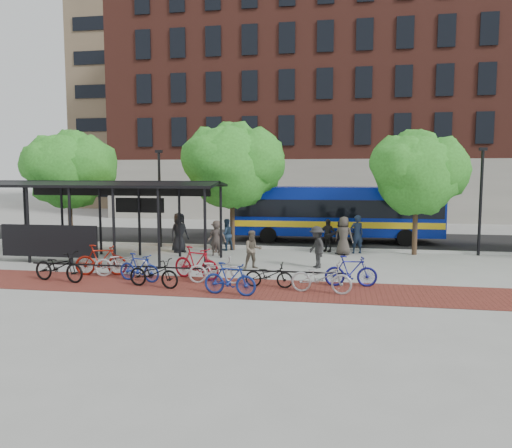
% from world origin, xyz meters
% --- Properties ---
extents(ground, '(160.00, 160.00, 0.00)m').
position_xyz_m(ground, '(0.00, 0.00, 0.00)').
color(ground, '#9E9E99').
rests_on(ground, ground).
extents(asphalt_street, '(160.00, 8.00, 0.01)m').
position_xyz_m(asphalt_street, '(0.00, 8.00, 0.01)').
color(asphalt_street, black).
rests_on(asphalt_street, ground).
extents(curb, '(160.00, 0.25, 0.12)m').
position_xyz_m(curb, '(0.00, 4.00, 0.06)').
color(curb, '#B7B7B2').
rests_on(curb, ground).
extents(brick_strip, '(24.00, 3.00, 0.01)m').
position_xyz_m(brick_strip, '(-2.00, -5.00, 0.00)').
color(brick_strip, maroon).
rests_on(brick_strip, ground).
extents(bike_rack_rail, '(12.00, 0.05, 0.95)m').
position_xyz_m(bike_rack_rail, '(-3.30, -4.10, 0.00)').
color(bike_rack_rail, black).
rests_on(bike_rack_rail, ground).
extents(building_brick, '(55.00, 14.00, 20.00)m').
position_xyz_m(building_brick, '(10.00, 26.00, 10.00)').
color(building_brick, brown).
rests_on(building_brick, ground).
extents(building_tower, '(22.00, 22.00, 30.00)m').
position_xyz_m(building_tower, '(-16.00, 40.00, 15.00)').
color(building_tower, '#7A664C').
rests_on(building_tower, ground).
extents(bus_shelter, '(10.60, 3.07, 3.60)m').
position_xyz_m(bus_shelter, '(-8.13, -0.48, 3.00)').
color(bus_shelter, black).
rests_on(bus_shelter, ground).
extents(tree_a, '(4.90, 4.00, 6.18)m').
position_xyz_m(tree_a, '(-11.91, 3.35, 4.24)').
color(tree_a, '#382619').
rests_on(tree_a, ground).
extents(tree_b, '(5.15, 4.20, 6.47)m').
position_xyz_m(tree_b, '(-2.90, 3.35, 4.46)').
color(tree_b, '#382619').
rests_on(tree_b, ground).
extents(tree_c, '(4.66, 3.80, 5.92)m').
position_xyz_m(tree_c, '(6.09, 3.35, 4.05)').
color(tree_c, '#382619').
rests_on(tree_c, ground).
extents(lamp_post_left, '(0.35, 0.20, 5.12)m').
position_xyz_m(lamp_post_left, '(-7.00, 3.60, 2.75)').
color(lamp_post_left, black).
rests_on(lamp_post_left, ground).
extents(lamp_post_right, '(0.35, 0.20, 5.12)m').
position_xyz_m(lamp_post_right, '(9.00, 3.60, 2.75)').
color(lamp_post_right, black).
rests_on(lamp_post_right, ground).
extents(bus, '(11.66, 2.99, 3.13)m').
position_xyz_m(bus, '(2.17, 7.16, 1.80)').
color(bus, navy).
rests_on(bus, ground).
extents(bike_0, '(2.23, 1.13, 1.12)m').
position_xyz_m(bike_0, '(-7.60, -5.11, 0.56)').
color(bike_0, black).
rests_on(bike_0, ground).
extents(bike_1, '(2.07, 0.93, 1.20)m').
position_xyz_m(bike_1, '(-6.60, -3.83, 0.60)').
color(bike_1, maroon).
rests_on(bike_1, ground).
extents(bike_2, '(2.15, 1.17, 1.07)m').
position_xyz_m(bike_2, '(-5.77, -3.84, 0.54)').
color(bike_2, '#ADADB0').
rests_on(bike_2, ground).
extents(bike_3, '(1.79, 0.89, 1.04)m').
position_xyz_m(bike_3, '(-4.72, -4.61, 0.52)').
color(bike_3, navy).
rests_on(bike_3, ground).
extents(bike_4, '(2.04, 1.06, 1.02)m').
position_xyz_m(bike_4, '(-3.86, -5.39, 0.51)').
color(bike_4, black).
rests_on(bike_4, ground).
extents(bike_5, '(2.11, 1.29, 1.23)m').
position_xyz_m(bike_5, '(-2.78, -3.88, 0.61)').
color(bike_5, maroon).
rests_on(bike_5, ground).
extents(bike_6, '(2.01, 0.82, 1.04)m').
position_xyz_m(bike_6, '(-1.90, -4.45, 0.52)').
color(bike_6, '#BBBBBE').
rests_on(bike_6, ground).
extents(bike_7, '(1.84, 0.76, 1.07)m').
position_xyz_m(bike_7, '(-1.01, -6.02, 0.54)').
color(bike_7, navy).
rests_on(bike_7, ground).
extents(bike_8, '(1.68, 0.62, 0.88)m').
position_xyz_m(bike_8, '(0.08, -4.73, 0.44)').
color(bike_8, black).
rests_on(bike_8, ground).
extents(bike_10, '(2.10, 0.98, 1.07)m').
position_xyz_m(bike_10, '(1.89, -5.25, 0.53)').
color(bike_10, '#A4A3A6').
rests_on(bike_10, ground).
extents(bike_11, '(1.85, 0.66, 1.09)m').
position_xyz_m(bike_11, '(2.87, -4.12, 0.55)').
color(bike_11, navy).
rests_on(bike_11, ground).
extents(pedestrian_0, '(1.10, 1.15, 1.98)m').
position_xyz_m(pedestrian_0, '(-5.43, 2.04, 0.99)').
color(pedestrian_0, black).
rests_on(pedestrian_0, ground).
extents(pedestrian_1, '(0.64, 0.48, 1.59)m').
position_xyz_m(pedestrian_1, '(-3.39, 1.39, 0.79)').
color(pedestrian_1, '#3A322E').
rests_on(pedestrian_1, ground).
extents(pedestrian_2, '(0.99, 0.97, 1.61)m').
position_xyz_m(pedestrian_2, '(-3.28, 3.06, 0.81)').
color(pedestrian_2, '#22354F').
rests_on(pedestrian_2, ground).
extents(pedestrian_3, '(1.15, 0.83, 1.60)m').
position_xyz_m(pedestrian_3, '(-3.55, 2.25, 0.80)').
color(pedestrian_3, brown).
rests_on(pedestrian_3, ground).
extents(pedestrian_4, '(1.04, 0.75, 1.65)m').
position_xyz_m(pedestrian_4, '(1.84, 3.51, 0.82)').
color(pedestrian_4, black).
rests_on(pedestrian_4, ground).
extents(pedestrian_5, '(1.66, 1.00, 1.71)m').
position_xyz_m(pedestrian_5, '(2.54, 2.92, 0.85)').
color(pedestrian_5, black).
rests_on(pedestrian_5, ground).
extents(pedestrian_6, '(1.06, 0.87, 1.86)m').
position_xyz_m(pedestrian_6, '(2.62, 2.60, 0.93)').
color(pedestrian_6, '#413A34').
rests_on(pedestrian_6, ground).
extents(pedestrian_7, '(0.81, 0.68, 1.89)m').
position_xyz_m(pedestrian_7, '(3.25, 3.21, 0.95)').
color(pedestrian_7, '#1A273E').
rests_on(pedestrian_7, ground).
extents(pedestrian_8, '(0.95, 0.87, 1.58)m').
position_xyz_m(pedestrian_8, '(-1.07, -1.50, 0.79)').
color(pedestrian_8, brown).
rests_on(pedestrian_8, ground).
extents(pedestrian_9, '(1.09, 1.30, 1.75)m').
position_xyz_m(pedestrian_9, '(1.51, -0.86, 0.87)').
color(pedestrian_9, '#242424').
rests_on(pedestrian_9, ground).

